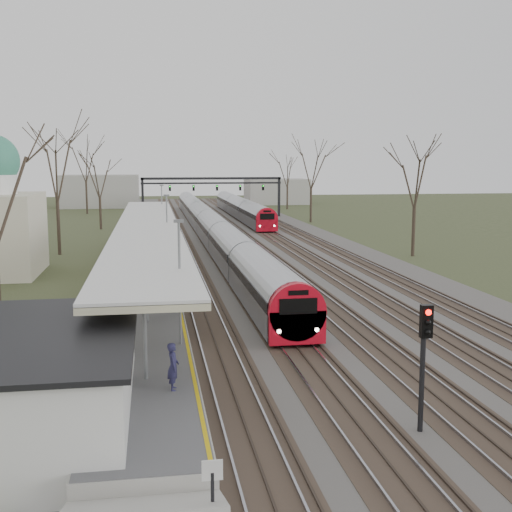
{
  "coord_description": "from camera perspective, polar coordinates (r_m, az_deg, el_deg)",
  "views": [
    {
      "loc": [
        -8.73,
        -11.19,
        8.28
      ],
      "look_at": [
        -1.83,
        31.14,
        2.0
      ],
      "focal_mm": 45.0,
      "sensor_mm": 36.0,
      "label": 1
    }
  ],
  "objects": [
    {
      "name": "track_bed",
      "position": [
        67.3,
        -1.51,
        1.31
      ],
      "size": [
        24.0,
        160.0,
        0.22
      ],
      "color": "#474442",
      "rests_on": "ground"
    },
    {
      "name": "passenger",
      "position": [
        21.02,
        -7.37,
        -9.73
      ],
      "size": [
        0.39,
        0.58,
        1.57
      ],
      "primitive_type": "imported",
      "rotation": [
        0.0,
        0.0,
        1.54
      ],
      "color": "#29274C",
      "rests_on": "platform"
    },
    {
      "name": "train_near",
      "position": [
        72.24,
        -4.27,
        2.9
      ],
      "size": [
        2.62,
        90.21,
        3.05
      ],
      "color": "#9C9FA6",
      "rests_on": "ground"
    },
    {
      "name": "train_far",
      "position": [
        96.63,
        -1.37,
        4.29
      ],
      "size": [
        2.62,
        45.21,
        3.05
      ],
      "color": "#9C9FA6",
      "rests_on": "ground"
    },
    {
      "name": "signal_gantry",
      "position": [
        96.66,
        -3.92,
        6.31
      ],
      "size": [
        21.0,
        0.59,
        6.08
      ],
      "color": "black",
      "rests_on": "ground"
    },
    {
      "name": "station_building",
      "position": [
        20.66,
        -19.6,
        -11.03
      ],
      "size": [
        6.0,
        9.0,
        3.2
      ],
      "primitive_type": "cube",
      "color": "silver",
      "rests_on": "ground"
    },
    {
      "name": "tree_east_far",
      "position": [
        57.85,
        13.99,
        7.1
      ],
      "size": [
        5.0,
        5.0,
        10.3
      ],
      "color": "#2D231C",
      "rests_on": "ground"
    },
    {
      "name": "platform",
      "position": [
        49.3,
        -9.51,
        -0.86
      ],
      "size": [
        3.5,
        69.0,
        1.0
      ],
      "primitive_type": "cube",
      "color": "#9E9B93",
      "rests_on": "ground"
    },
    {
      "name": "canopy",
      "position": [
        44.39,
        -9.63,
        2.59
      ],
      "size": [
        4.1,
        50.0,
        3.11
      ],
      "color": "slate",
      "rests_on": "platform"
    },
    {
      "name": "signal_post",
      "position": [
        20.09,
        14.71,
        -8.0
      ],
      "size": [
        0.35,
        0.45,
        4.1
      ],
      "color": "black",
      "rests_on": "ground"
    },
    {
      "name": "tree_west_far",
      "position": [
        59.76,
        -17.37,
        7.7
      ],
      "size": [
        5.5,
        5.5,
        11.33
      ],
      "color": "#2D231C",
      "rests_on": "ground"
    }
  ]
}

